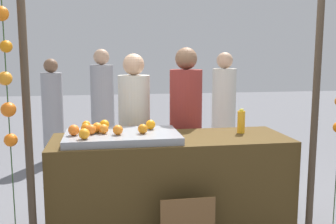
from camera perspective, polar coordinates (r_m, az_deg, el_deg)
name	(u,v)px	position (r m, az deg, el deg)	size (l,w,h in m)	color
stall_counter	(171,185)	(3.46, 0.42, -10.77)	(2.04, 0.71, 0.86)	#4C3819
orange_tray	(122,137)	(3.26, -6.76, -3.61)	(0.94, 0.57, 0.06)	gray
orange_0	(74,130)	(3.21, -13.72, -2.61)	(0.09, 0.09, 0.09)	orange
orange_1	(91,130)	(3.22, -11.29, -2.55)	(0.08, 0.08, 0.08)	orange
orange_2	(97,128)	(3.29, -10.40, -2.28)	(0.09, 0.09, 0.09)	orange
orange_3	(151,125)	(3.38, -2.59, -1.88)	(0.09, 0.09, 0.09)	orange
orange_4	(104,129)	(3.24, -9.47, -2.48)	(0.08, 0.08, 0.08)	orange
orange_5	(118,130)	(3.17, -7.40, -2.63)	(0.08, 0.08, 0.08)	orange
orange_6	(84,134)	(3.05, -12.26, -3.17)	(0.09, 0.09, 0.09)	orange
orange_7	(86,125)	(3.47, -11.96, -1.87)	(0.07, 0.07, 0.07)	orange
orange_8	(86,128)	(3.28, -11.99, -2.36)	(0.08, 0.08, 0.08)	orange
orange_9	(104,125)	(3.42, -9.37, -1.85)	(0.09, 0.09, 0.09)	orange
orange_10	(143,129)	(3.20, -3.75, -2.50)	(0.08, 0.08, 0.08)	orange
juice_bottle	(241,122)	(3.57, 10.73, -1.42)	(0.07, 0.07, 0.22)	gold
vendor_left	(135,138)	(3.94, -4.95, -3.79)	(0.32, 0.32, 1.58)	beige
vendor_right	(186,134)	(3.98, 2.62, -3.21)	(0.33, 0.33, 1.64)	maroon
crowd_person_0	(224,116)	(5.29, 8.19, -0.58)	(0.32, 0.32, 1.60)	beige
crowd_person_1	(103,111)	(5.60, -9.59, 0.12)	(0.33, 0.33, 1.65)	#99999E
crowd_person_2	(53,114)	(5.92, -16.60, -0.29)	(0.30, 0.30, 1.51)	#99999E
canopy_post_left	(27,123)	(2.91, -20.00, -1.47)	(0.06, 0.06, 2.19)	#473828
canopy_post_right	(315,115)	(3.31, 20.82, -0.35)	(0.06, 0.06, 2.19)	#473828
garland_strand_left	(6,81)	(2.84, -22.71, 4.22)	(0.11, 0.12, 1.94)	#2D4C23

